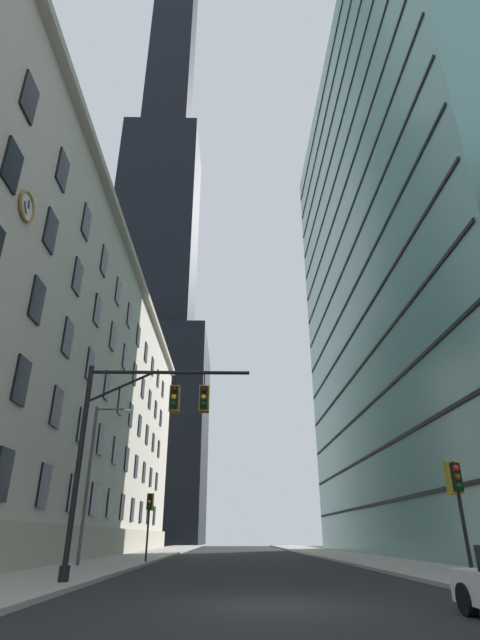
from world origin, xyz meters
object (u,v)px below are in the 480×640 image
traffic_signal_mast (148,423)px  traffic_light_near_right (456,485)px  street_lamppost (95,468)px  traffic_light_far_left (150,506)px

traffic_signal_mast → traffic_light_near_right: 11.15m
traffic_light_near_right → street_lamppost: (-15.35, 12.35, 2.07)m
street_lamppost → traffic_light_far_left: bearing=57.8°
traffic_signal_mast → traffic_light_near_right: size_ratio=2.07×
traffic_light_near_right → traffic_light_far_left: size_ratio=0.94×
traffic_light_near_right → traffic_signal_mast: bearing=169.1°
traffic_signal_mast → street_lamppost: bearing=114.4°
traffic_signal_mast → traffic_light_far_left: bearing=97.8°
traffic_signal_mast → street_lamppost: 11.31m
traffic_signal_mast → street_lamppost: (-4.66, 10.30, -0.39)m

